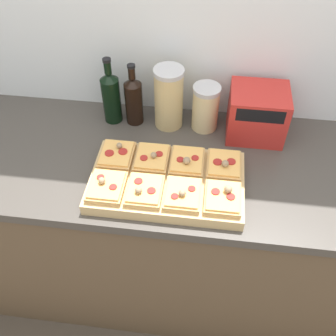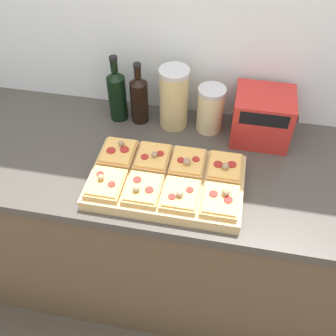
{
  "view_description": "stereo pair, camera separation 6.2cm",
  "coord_description": "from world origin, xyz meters",
  "px_view_note": "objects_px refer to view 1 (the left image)",
  "views": [
    {
      "loc": [
        0.06,
        -0.74,
        2.0
      ],
      "look_at": [
        -0.06,
        0.22,
        0.99
      ],
      "focal_mm": 42.0,
      "sensor_mm": 36.0,
      "label": 1
    },
    {
      "loc": [
        0.12,
        -0.73,
        2.0
      ],
      "look_at": [
        -0.06,
        0.22,
        0.99
      ],
      "focal_mm": 42.0,
      "sensor_mm": 36.0,
      "label": 2
    }
  ],
  "objects_px": {
    "wine_bottle": "(134,99)",
    "toaster_oven": "(257,113)",
    "cutting_board": "(167,182)",
    "grain_jar_short": "(205,108)",
    "olive_oil_bottle": "(111,96)",
    "grain_jar_tall": "(169,98)"
  },
  "relations": [
    {
      "from": "wine_bottle",
      "to": "toaster_oven",
      "type": "height_order",
      "value": "wine_bottle"
    },
    {
      "from": "olive_oil_bottle",
      "to": "wine_bottle",
      "type": "xyz_separation_m",
      "value": [
        0.09,
        -0.0,
        -0.01
      ]
    },
    {
      "from": "cutting_board",
      "to": "olive_oil_bottle",
      "type": "relative_size",
      "value": 1.88
    },
    {
      "from": "cutting_board",
      "to": "grain_jar_tall",
      "type": "height_order",
      "value": "grain_jar_tall"
    },
    {
      "from": "cutting_board",
      "to": "wine_bottle",
      "type": "height_order",
      "value": "wine_bottle"
    },
    {
      "from": "cutting_board",
      "to": "grain_jar_short",
      "type": "bearing_deg",
      "value": 72.42
    },
    {
      "from": "olive_oil_bottle",
      "to": "wine_bottle",
      "type": "bearing_deg",
      "value": -0.0
    },
    {
      "from": "grain_jar_short",
      "to": "toaster_oven",
      "type": "distance_m",
      "value": 0.21
    },
    {
      "from": "cutting_board",
      "to": "olive_oil_bottle",
      "type": "xyz_separation_m",
      "value": [
        -0.27,
        0.35,
        0.1
      ]
    },
    {
      "from": "cutting_board",
      "to": "grain_jar_short",
      "type": "distance_m",
      "value": 0.38
    },
    {
      "from": "cutting_board",
      "to": "toaster_oven",
      "type": "relative_size",
      "value": 2.19
    },
    {
      "from": "olive_oil_bottle",
      "to": "toaster_oven",
      "type": "bearing_deg",
      "value": -1.47
    },
    {
      "from": "grain_jar_tall",
      "to": "olive_oil_bottle",
      "type": "bearing_deg",
      "value": 180.0
    },
    {
      "from": "cutting_board",
      "to": "toaster_oven",
      "type": "bearing_deg",
      "value": 46.79
    },
    {
      "from": "wine_bottle",
      "to": "grain_jar_short",
      "type": "relative_size",
      "value": 1.38
    },
    {
      "from": "grain_jar_tall",
      "to": "toaster_oven",
      "type": "relative_size",
      "value": 1.06
    },
    {
      "from": "grain_jar_tall",
      "to": "toaster_oven",
      "type": "height_order",
      "value": "grain_jar_tall"
    },
    {
      "from": "olive_oil_bottle",
      "to": "grain_jar_short",
      "type": "relative_size",
      "value": 1.48
    },
    {
      "from": "olive_oil_bottle",
      "to": "wine_bottle",
      "type": "distance_m",
      "value": 0.09
    },
    {
      "from": "toaster_oven",
      "to": "grain_jar_short",
      "type": "bearing_deg",
      "value": 175.76
    },
    {
      "from": "wine_bottle",
      "to": "grain_jar_tall",
      "type": "distance_m",
      "value": 0.15
    },
    {
      "from": "cutting_board",
      "to": "wine_bottle",
      "type": "bearing_deg",
      "value": 117.38
    }
  ]
}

